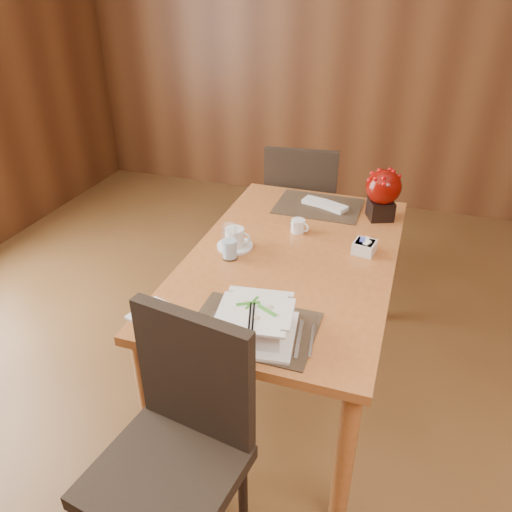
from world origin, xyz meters
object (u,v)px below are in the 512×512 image
(coffee_cup, at_px, (235,239))
(creamer_jug, at_px, (298,226))
(dining_table, at_px, (291,274))
(near_chair, at_px, (178,437))
(soup_setting, at_px, (256,323))
(bread_plate, at_px, (155,314))
(water_glass, at_px, (230,242))
(sugar_caddy, at_px, (364,247))
(far_chair, at_px, (301,208))
(berry_decor, at_px, (383,191))

(coffee_cup, relative_size, creamer_jug, 1.88)
(coffee_cup, bearing_deg, dining_table, 1.76)
(creamer_jug, height_order, near_chair, near_chair)
(soup_setting, height_order, bread_plate, soup_setting)
(coffee_cup, xyz_separation_m, water_glass, (0.01, -0.10, 0.04))
(dining_table, distance_m, coffee_cup, 0.31)
(soup_setting, bearing_deg, coffee_cup, 109.09)
(creamer_jug, xyz_separation_m, near_chair, (-0.10, -1.15, -0.24))
(creamer_jug, distance_m, sugar_caddy, 0.35)
(coffee_cup, bearing_deg, soup_setting, -62.89)
(dining_table, height_order, far_chair, far_chair)
(dining_table, xyz_separation_m, water_glass, (-0.26, -0.11, 0.18))
(soup_setting, relative_size, far_chair, 0.32)
(berry_decor, bearing_deg, sugar_caddy, -93.90)
(berry_decor, bearing_deg, soup_setting, -105.69)
(coffee_cup, distance_m, far_chair, 0.98)
(dining_table, bearing_deg, far_chair, 101.07)
(dining_table, relative_size, sugar_caddy, 16.01)
(coffee_cup, relative_size, bread_plate, 1.03)
(sugar_caddy, distance_m, berry_decor, 0.40)
(soup_setting, xyz_separation_m, far_chair, (-0.20, 1.52, -0.26))
(soup_setting, distance_m, bread_plate, 0.39)
(water_glass, xyz_separation_m, berry_decor, (0.59, 0.62, 0.07))
(coffee_cup, bearing_deg, sugar_caddy, 13.42)
(dining_table, height_order, coffee_cup, coffee_cup)
(creamer_jug, xyz_separation_m, berry_decor, (0.36, 0.28, 0.12))
(dining_table, height_order, bread_plate, bread_plate)
(berry_decor, xyz_separation_m, near_chair, (-0.46, -1.43, -0.35))
(soup_setting, distance_m, near_chair, 0.45)
(sugar_caddy, bearing_deg, bread_plate, -133.00)
(coffee_cup, height_order, water_glass, water_glass)
(creamer_jug, relative_size, far_chair, 0.09)
(water_glass, xyz_separation_m, creamer_jug, (0.22, 0.34, -0.05))
(water_glass, bearing_deg, sugar_caddy, 23.02)
(coffee_cup, distance_m, creamer_jug, 0.34)
(dining_table, distance_m, water_glass, 0.33)
(dining_table, distance_m, soup_setting, 0.60)
(dining_table, distance_m, sugar_caddy, 0.35)
(soup_setting, height_order, coffee_cup, soup_setting)
(soup_setting, relative_size, berry_decor, 1.20)
(dining_table, bearing_deg, sugar_caddy, 23.09)
(berry_decor, xyz_separation_m, far_chair, (-0.51, 0.42, -0.35))
(sugar_caddy, bearing_deg, water_glass, -156.98)
(coffee_cup, distance_m, sugar_caddy, 0.59)
(coffee_cup, relative_size, near_chair, 0.17)
(water_glass, bearing_deg, bread_plate, -103.05)
(berry_decor, distance_m, near_chair, 1.54)
(dining_table, bearing_deg, coffee_cup, -178.24)
(coffee_cup, distance_m, berry_decor, 0.80)
(sugar_caddy, bearing_deg, far_chair, 121.06)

